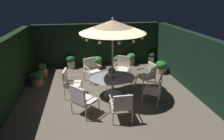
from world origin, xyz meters
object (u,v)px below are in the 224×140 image
patio_chair_west (155,88)px  potted_plant_back_right (131,59)px  potted_plant_front_corner (151,57)px  patio_umbrella (113,26)px  patio_chair_northeast (123,66)px  patio_chair_east (91,68)px  patio_chair_south (82,98)px  potted_plant_left_near (37,78)px  potted_plant_right_near (97,62)px  potted_plant_back_left (42,70)px  patio_dining_table (113,81)px  patio_chair_southwest (121,104)px  patio_chair_southeast (70,81)px  centerpiece_planter (112,72)px  potted_plant_back_center (71,61)px  potted_plant_left_far (161,67)px  potted_plant_right_far (118,62)px  patio_chair_north (148,74)px

patio_chair_west → potted_plant_back_right: (0.19, 3.79, -0.20)m
potted_plant_front_corner → patio_chair_west: bearing=-109.4°
patio_umbrella → patio_chair_northeast: patio_umbrella is taller
patio_chair_east → patio_chair_south: patio_chair_south is taller
patio_chair_south → patio_chair_west: (2.45, 0.29, -0.03)m
patio_chair_east → potted_plant_left_near: bearing=-178.6°
potted_plant_back_right → potted_plant_right_near: bearing=-174.3°
potted_plant_back_left → potted_plant_right_near: bearing=14.2°
patio_dining_table → patio_chair_southwest: 1.54m
patio_dining_table → patio_chair_southeast: (-1.53, 0.18, 0.02)m
centerpiece_planter → potted_plant_back_right: size_ratio=0.67×
potted_plant_right_near → potted_plant_back_left: bearing=-165.8°
patio_chair_northeast → potted_plant_right_near: size_ratio=1.64×
patio_umbrella → potted_plant_back_center: bearing=117.8°
patio_chair_east → potted_plant_left_far: size_ratio=1.66×
patio_chair_southwest → potted_plant_right_far: patio_chair_southwest is taller
potted_plant_back_center → patio_dining_table: bearing=-62.2°
patio_dining_table → patio_chair_north: patio_chair_north is taller
patio_chair_south → patio_chair_west: size_ratio=1.06×
patio_chair_northeast → patio_chair_west: patio_chair_northeast is taller
potted_plant_left_near → potted_plant_front_corner: (5.66, 1.79, 0.03)m
potted_plant_left_far → patio_chair_west: bearing=-118.0°
patio_dining_table → patio_umbrella: 1.96m
patio_chair_east → potted_plant_left_near: size_ratio=1.71×
potted_plant_left_near → patio_chair_south: bearing=-52.5°
patio_chair_northeast → potted_plant_back_center: patio_chair_northeast is taller
patio_umbrella → potted_plant_right_far: size_ratio=4.68×
patio_chair_south → patio_chair_east: bearing=80.0°
centerpiece_planter → potted_plant_right_near: bearing=94.9°
potted_plant_left_near → potted_plant_back_center: bearing=53.2°
patio_chair_northeast → potted_plant_right_near: bearing=124.2°
patio_chair_southeast → potted_plant_back_right: 4.18m
patio_chair_north → patio_chair_northeast: bearing=128.5°
patio_chair_southeast → potted_plant_right_far: patio_chair_southeast is taller
patio_chair_east → potted_plant_left_far: (3.33, 0.30, -0.25)m
patio_chair_northeast → patio_chair_west: (0.64, -2.16, -0.03)m
patio_chair_south → potted_plant_right_near: 3.99m
potted_plant_back_right → patio_chair_southwest: bearing=-108.5°
potted_plant_front_corner → potted_plant_back_left: bearing=-170.5°
patio_umbrella → potted_plant_back_center: (-1.63, 3.09, -2.18)m
patio_chair_east → potted_plant_back_left: 2.35m
patio_umbrella → patio_chair_north: 2.48m
patio_dining_table → patio_chair_south: bearing=-136.4°
patio_chair_east → patio_chair_southwest: 2.99m
potted_plant_right_far → potted_plant_back_right: potted_plant_back_right is taller
patio_chair_east → potted_plant_front_corner: bearing=27.1°
patio_chair_southeast → potted_plant_back_left: patio_chair_southeast is taller
patio_chair_south → potted_plant_left_near: 3.03m
centerpiece_planter → potted_plant_back_left: (-2.85, 2.27, -0.66)m
patio_chair_northeast → potted_plant_right_far: size_ratio=1.66×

